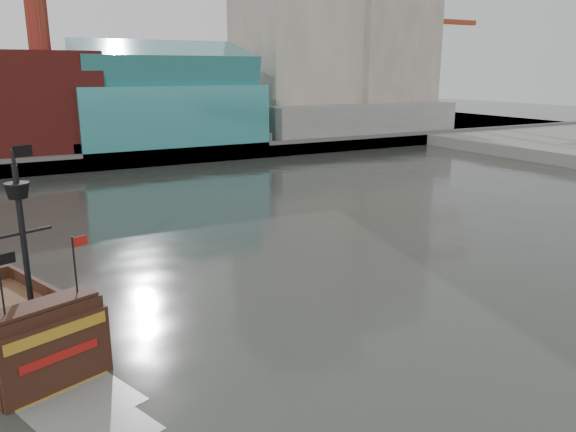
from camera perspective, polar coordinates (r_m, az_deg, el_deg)
ground at (r=31.84m, az=8.49°, el=-12.28°), size 400.00×400.00×0.00m
promenade_far at (r=116.53m, az=-19.96°, el=7.16°), size 220.00×60.00×2.00m
seawall at (r=87.69m, az=-16.87°, el=5.43°), size 220.00×1.00×2.60m
skyline at (r=109.86m, az=-17.59°, el=19.30°), size 149.00×45.00×62.00m
crane_a at (r=142.01m, az=14.58°, el=16.08°), size 22.50×4.00×32.25m
crane_b at (r=155.80m, az=14.59°, el=14.60°), size 19.10×4.00×26.25m
pirate_ship at (r=33.68m, az=-26.96°, el=-10.16°), size 10.14×17.06×12.26m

